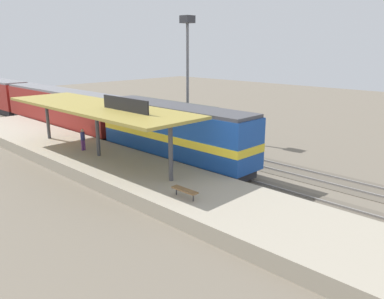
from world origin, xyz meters
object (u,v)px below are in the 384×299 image
at_px(locomotive, 175,133).
at_px(freight_car, 163,120).
at_px(passenger_carriage_front, 61,109).
at_px(light_mast, 187,51).
at_px(platform_bench, 185,190).
at_px(person_waiting, 83,139).

relative_size(locomotive, freight_car, 1.20).
distance_m(passenger_carriage_front, light_mast, 15.29).
distance_m(locomotive, freight_car, 8.02).
bearing_deg(locomotive, freight_car, 54.95).
height_order(locomotive, light_mast, light_mast).
relative_size(platform_bench, locomotive, 0.12).
xyz_separation_m(platform_bench, freight_car, (10.60, 13.69, 0.63)).
relative_size(platform_bench, light_mast, 0.15).
xyz_separation_m(platform_bench, locomotive, (6.00, 7.13, 1.07)).
bearing_deg(locomotive, platform_bench, -130.07).
height_order(locomotive, passenger_carriage_front, locomotive).
distance_m(freight_car, person_waiting, 9.26).
bearing_deg(light_mast, locomotive, -140.87).
bearing_deg(freight_car, person_waiting, -174.36).
bearing_deg(light_mast, freight_car, 176.22).
relative_size(passenger_carriage_front, person_waiting, 11.70).
bearing_deg(light_mast, platform_bench, -135.68).
bearing_deg(light_mast, person_waiting, -176.78).
xyz_separation_m(locomotive, freight_car, (4.60, 6.56, -0.44)).
bearing_deg(locomotive, person_waiting, 129.26).
xyz_separation_m(passenger_carriage_front, person_waiting, (-4.62, -12.35, -0.46)).
distance_m(platform_bench, freight_car, 17.33).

